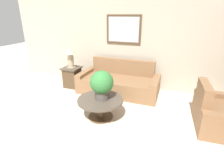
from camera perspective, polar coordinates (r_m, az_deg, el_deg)
ground_plane at (r=3.11m, az=-12.31°, el=-22.43°), size 20.00×20.00×0.00m
wall_back at (r=5.21m, az=5.22°, el=11.94°), size 7.73×0.09×2.60m
couch_main at (r=4.94m, az=2.22°, el=-0.91°), size 2.21×0.98×0.88m
armchair at (r=4.04m, az=31.83°, el=-9.50°), size 1.00×1.17×0.88m
coffee_table at (r=3.73m, az=-3.78°, el=-7.83°), size 0.96×0.96×0.44m
side_table at (r=5.44m, az=-12.86°, el=1.00°), size 0.50×0.50×0.61m
table_lamp at (r=5.24m, az=-13.49°, el=8.45°), size 0.39×0.39×0.62m
potted_plant_on_table at (r=3.57m, az=-3.36°, el=-1.26°), size 0.49×0.49×0.61m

